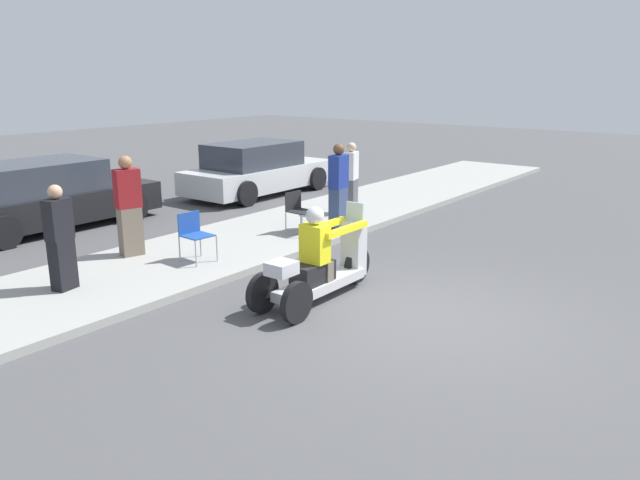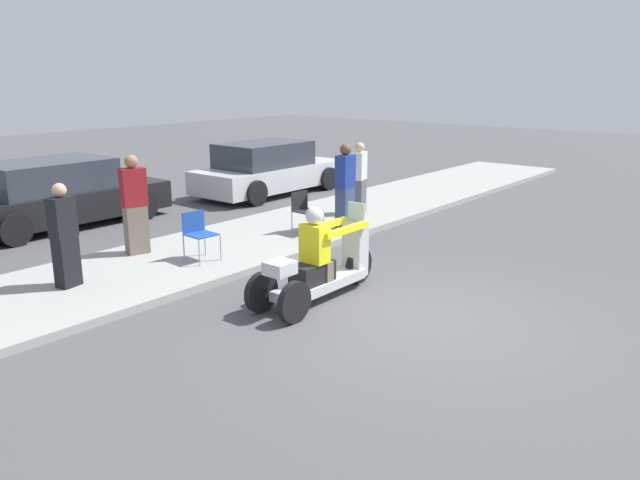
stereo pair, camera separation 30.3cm
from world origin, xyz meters
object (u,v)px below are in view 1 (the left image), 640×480
folding_chair_curbside (298,208)px  parked_car_lot_far (257,170)px  motorcycle_trike (320,266)px  spectator_far_back (60,240)px  spectator_with_child (129,208)px  spectator_mid_group (351,179)px  folding_chair_set_back (194,232)px  spectator_near_curb (338,188)px  parked_car_lot_left (45,197)px

folding_chair_curbside → parked_car_lot_far: bearing=52.4°
motorcycle_trike → spectator_far_back: (-2.20, 3.05, 0.37)m
spectator_with_child → parked_car_lot_far: (5.96, 2.56, -0.29)m
spectator_mid_group → folding_chair_curbside: spectator_mid_group is taller
motorcycle_trike → parked_car_lot_far: 8.35m
parked_car_lot_far → folding_chair_curbside: bearing=-127.6°
spectator_with_child → spectator_mid_group: 5.23m
spectator_with_child → folding_chair_set_back: spectator_with_child is taller
spectator_with_child → spectator_far_back: 1.85m
motorcycle_trike → folding_chair_set_back: size_ratio=2.96×
spectator_mid_group → motorcycle_trike: bearing=-150.1°
folding_chair_curbside → parked_car_lot_far: 4.89m
motorcycle_trike → spectator_with_child: (-0.50, 3.76, 0.46)m
motorcycle_trike → folding_chair_curbside: (2.47, 2.45, 0.13)m
spectator_far_back → spectator_near_curb: bearing=-10.6°
spectator_mid_group → spectator_near_curb: spectator_near_curb is taller
spectator_with_child → spectator_near_curb: size_ratio=1.01×
spectator_with_child → folding_chair_curbside: 3.26m
folding_chair_curbside → parked_car_lot_far: (2.99, 3.87, 0.05)m
spectator_near_curb → folding_chair_set_back: 3.38m
spectator_far_back → parked_car_lot_left: size_ratio=0.35×
folding_chair_curbside → parked_car_lot_far: parked_car_lot_far is taller
spectator_far_back → folding_chair_curbside: spectator_far_back is taller
motorcycle_trike → spectator_mid_group: 5.33m
spectator_far_back → folding_chair_curbside: size_ratio=1.90×
folding_chair_set_back → parked_car_lot_left: size_ratio=0.18×
spectator_mid_group → folding_chair_set_back: bearing=-179.8°
spectator_far_back → spectator_near_curb: spectator_near_curb is taller
spectator_near_curb → folding_chair_set_back: (-3.31, 0.61, -0.33)m
folding_chair_set_back → spectator_far_back: bearing=169.1°
spectator_with_child → parked_car_lot_left: bearing=83.1°
spectator_far_back → parked_car_lot_far: size_ratio=0.35×
spectator_far_back → folding_chair_curbside: (4.67, -0.60, -0.25)m
folding_chair_set_back → motorcycle_trike: bearing=-88.7°
spectator_with_child → parked_car_lot_far: 6.49m
folding_chair_curbside → spectator_with_child: bearing=156.2°
spectator_with_child → spectator_mid_group: (5.11, -1.11, -0.07)m
parked_car_lot_left → spectator_far_back: bearing=-116.8°
folding_chair_curbside → parked_car_lot_left: bearing=118.0°
motorcycle_trike → spectator_far_back: bearing=125.9°
parked_car_lot_far → spectator_mid_group: bearing=-103.0°
motorcycle_trike → spectator_mid_group: spectator_mid_group is taller
parked_car_lot_left → folding_chair_curbside: bearing=-62.0°
folding_chair_set_back → parked_car_lot_far: (5.51, 3.69, 0.05)m
folding_chair_set_back → spectator_with_child: bearing=111.5°
spectator_far_back → folding_chair_set_back: 2.20m
spectator_mid_group → spectator_with_child: bearing=167.7°
parked_car_lot_left → spectator_with_child: bearing=-96.9°
motorcycle_trike → spectator_with_child: bearing=97.6°
spectator_near_curb → folding_chair_curbside: bearing=151.8°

